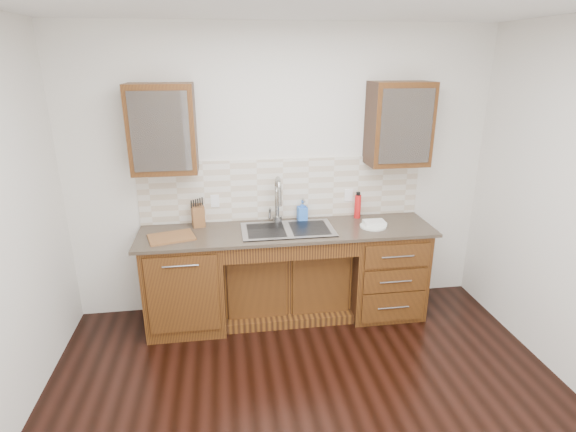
{
  "coord_description": "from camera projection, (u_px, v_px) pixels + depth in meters",
  "views": [
    {
      "loc": [
        -0.55,
        -2.37,
        2.39
      ],
      "look_at": [
        0.0,
        1.4,
        1.05
      ],
      "focal_mm": 28.0,
      "sensor_mm": 36.0,
      "label": 1
    }
  ],
  "objects": [
    {
      "name": "backsplash",
      "position": [
        283.0,
        189.0,
        4.31
      ],
      "size": [
        2.7,
        0.02,
        0.59
      ],
      "primitive_type": "cube",
      "color": "beige",
      "rests_on": "wall_back"
    },
    {
      "name": "countertop",
      "position": [
        288.0,
        231.0,
        4.12
      ],
      "size": [
        2.7,
        0.65,
        0.03
      ],
      "primitive_type": "cube",
      "color": "#84705B",
      "rests_on": "base_cabinet_left"
    },
    {
      "name": "knife_block",
      "position": [
        198.0,
        215.0,
        4.2
      ],
      "size": [
        0.14,
        0.19,
        0.2
      ],
      "primitive_type": "cube",
      "rotation": [
        0.0,
        0.0,
        0.17
      ],
      "color": "#A37047",
      "rests_on": "countertop"
    },
    {
      "name": "upper_cabinet_right",
      "position": [
        399.0,
        124.0,
        4.1
      ],
      "size": [
        0.55,
        0.34,
        0.75
      ],
      "primitive_type": "cube",
      "color": "#593014",
      "rests_on": "wall_back"
    },
    {
      "name": "plate",
      "position": [
        373.0,
        226.0,
        4.17
      ],
      "size": [
        0.27,
        0.27,
        0.01
      ],
      "primitive_type": "cylinder",
      "rotation": [
        0.0,
        0.0,
        0.13
      ],
      "color": "silver",
      "rests_on": "countertop"
    },
    {
      "name": "cup_left_b",
      "position": [
        179.0,
        135.0,
        3.85
      ],
      "size": [
        0.1,
        0.1,
        0.09
      ],
      "primitive_type": "imported",
      "rotation": [
        0.0,
        0.0,
        -0.07
      ],
      "color": "silver",
      "rests_on": "upper_cabinet_left"
    },
    {
      "name": "base_cabinet_center",
      "position": [
        286.0,
        279.0,
        4.39
      ],
      "size": [
        1.2,
        0.44,
        0.7
      ],
      "primitive_type": "cube",
      "color": "#593014",
      "rests_on": "ground"
    },
    {
      "name": "upper_cabinet_left",
      "position": [
        163.0,
        129.0,
        3.81
      ],
      "size": [
        0.55,
        0.34,
        0.75
      ],
      "primitive_type": "cube",
      "color": "#593014",
      "rests_on": "wall_back"
    },
    {
      "name": "outlet_right",
      "position": [
        349.0,
        195.0,
        4.41
      ],
      "size": [
        0.08,
        0.01,
        0.12
      ],
      "primitive_type": "cube",
      "color": "white",
      "rests_on": "backsplash"
    },
    {
      "name": "sink",
      "position": [
        288.0,
        239.0,
        4.12
      ],
      "size": [
        0.84,
        0.46,
        0.19
      ],
      "primitive_type": "cube",
      "color": "#9E9EA5",
      "rests_on": "countertop"
    },
    {
      "name": "wall_back",
      "position": [
        282.0,
        173.0,
        4.32
      ],
      "size": [
        4.0,
        0.1,
        2.7
      ],
      "primitive_type": "cube",
      "color": "silver",
      "rests_on": "ground"
    },
    {
      "name": "dish_towel",
      "position": [
        374.0,
        223.0,
        4.2
      ],
      "size": [
        0.2,
        0.14,
        0.03
      ],
      "primitive_type": "cube",
      "rotation": [
        0.0,
        0.0,
        0.0
      ],
      "color": "white",
      "rests_on": "plate"
    },
    {
      "name": "faucet",
      "position": [
        277.0,
        202.0,
        4.24
      ],
      "size": [
        0.04,
        0.04,
        0.4
      ],
      "primitive_type": "cylinder",
      "color": "#999993",
      "rests_on": "countertop"
    },
    {
      "name": "filter_tap",
      "position": [
        303.0,
        209.0,
        4.31
      ],
      "size": [
        0.02,
        0.02,
        0.24
      ],
      "primitive_type": "cylinder",
      "color": "#999993",
      "rests_on": "countertop"
    },
    {
      "name": "cup_right_b",
      "position": [
        413.0,
        129.0,
        4.13
      ],
      "size": [
        0.12,
        0.12,
        0.1
      ],
      "primitive_type": "imported",
      "rotation": [
        0.0,
        0.0,
        0.08
      ],
      "color": "white",
      "rests_on": "upper_cabinet_right"
    },
    {
      "name": "outlet_left",
      "position": [
        215.0,
        201.0,
        4.23
      ],
      "size": [
        0.08,
        0.01,
        0.12
      ],
      "primitive_type": "cube",
      "color": "white",
      "rests_on": "backsplash"
    },
    {
      "name": "cutting_board",
      "position": [
        171.0,
        237.0,
        3.91
      ],
      "size": [
        0.44,
        0.36,
        0.02
      ],
      "primitive_type": "cube",
      "rotation": [
        0.0,
        0.0,
        0.26
      ],
      "color": "#A78951",
      "rests_on": "countertop"
    },
    {
      "name": "cup_left_a",
      "position": [
        151.0,
        135.0,
        3.81
      ],
      "size": [
        0.14,
        0.14,
        0.1
      ],
      "primitive_type": "imported",
      "rotation": [
        0.0,
        0.0,
        -0.18
      ],
      "color": "white",
      "rests_on": "upper_cabinet_left"
    },
    {
      "name": "base_cabinet_right",
      "position": [
        383.0,
        268.0,
        4.41
      ],
      "size": [
        0.7,
        0.62,
        0.88
      ],
      "primitive_type": "cube",
      "color": "#593014",
      "rests_on": "ground"
    },
    {
      "name": "soap_bottle",
      "position": [
        302.0,
        210.0,
        4.31
      ],
      "size": [
        0.1,
        0.1,
        0.2
      ],
      "primitive_type": "imported",
      "rotation": [
        0.0,
        0.0,
        0.07
      ],
      "color": "blue",
      "rests_on": "countertop"
    },
    {
      "name": "cup_right_a",
      "position": [
        392.0,
        129.0,
        4.1
      ],
      "size": [
        0.17,
        0.17,
        0.11
      ],
      "primitive_type": "imported",
      "rotation": [
        0.0,
        0.0,
        -0.34
      ],
      "color": "white",
      "rests_on": "upper_cabinet_right"
    },
    {
      "name": "ground",
      "position": [
        317.0,
        432.0,
        3.1
      ],
      "size": [
        4.0,
        3.5,
        0.1
      ],
      "primitive_type": "cube",
      "color": "black"
    },
    {
      "name": "water_bottle",
      "position": [
        358.0,
        206.0,
        4.38
      ],
      "size": [
        0.06,
        0.06,
        0.23
      ],
      "primitive_type": "cylinder",
      "rotation": [
        0.0,
        0.0,
        0.05
      ],
      "color": "red",
      "rests_on": "countertop"
    },
    {
      "name": "base_cabinet_left",
      "position": [
        186.0,
        282.0,
        4.15
      ],
      "size": [
        0.7,
        0.62,
        0.88
      ],
      "primitive_type": "cube",
      "color": "#593014",
      "rests_on": "ground"
    }
  ]
}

